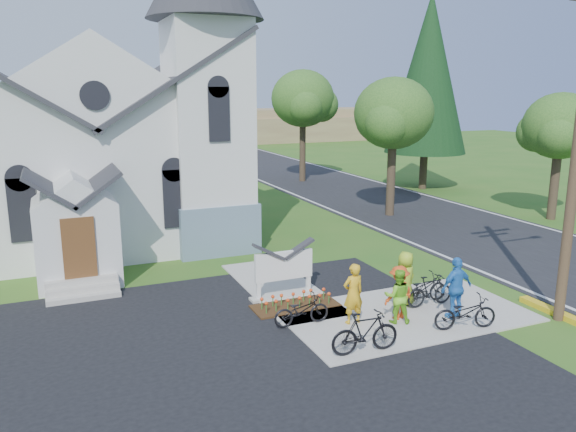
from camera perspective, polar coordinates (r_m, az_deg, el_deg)
name	(u,v)px	position (r m, az deg, el deg)	size (l,w,h in m)	color
ground	(370,330)	(15.73, 8.32, -11.39)	(120.00, 120.00, 0.00)	#2F621C
parking_lot	(111,429)	(12.02, -17.57, -19.97)	(20.00, 16.00, 0.02)	black
road	(383,202)	(33.03, 9.59, 1.37)	(8.00, 90.00, 0.02)	black
sidewalk	(405,314)	(16.88, 11.84, -9.73)	(7.00, 4.00, 0.05)	#A8A398
church	(101,118)	(24.78, -18.42, 9.41)	(12.35, 12.00, 13.00)	white
church_sign	(284,266)	(17.52, -0.44, -5.12)	(2.20, 0.40, 1.70)	#A8A398
flower_bed	(295,306)	(17.07, 0.75, -9.14)	(2.60, 1.10, 0.07)	#39230F
tree_road_near	(394,114)	(29.10, 10.68, 10.14)	(4.00, 4.00, 7.05)	#35271D
tree_road_mid	(303,99)	(39.83, 1.52, 11.80)	(4.40, 4.40, 7.80)	#35271D
tree_road_far	(560,127)	(30.76, 25.93, 8.16)	(3.60, 3.60, 6.30)	#35271D
conifer	(428,74)	(37.75, 14.07, 13.83)	(5.20, 5.20, 12.40)	#35271D
distant_hills	(146,126)	(69.51, -14.25, 8.81)	(61.00, 10.00, 5.60)	#7F6447
cyclist_0	(353,294)	(15.68, 6.64, -7.83)	(0.63, 0.41, 1.72)	gold
bike_0	(301,310)	(15.62, 1.37, -9.55)	(0.56, 1.60, 0.84)	black
cyclist_1	(398,296)	(15.95, 11.08, -7.97)	(0.75, 0.58, 1.54)	#74CA25
bike_1	(365,333)	(14.14, 7.83, -11.65)	(0.50, 1.78, 1.07)	black
cyclist_2	(456,288)	(16.61, 16.73, -7.00)	(1.04, 0.43, 1.78)	blue
bike_2	(465,313)	(16.09, 17.55, -9.34)	(0.61, 1.76, 0.92)	black
cyclist_3	(399,292)	(16.22, 11.20, -7.61)	(1.00, 0.57, 1.54)	#E14B19
bike_3	(430,291)	(17.42, 14.22, -7.37)	(0.45, 1.58, 0.95)	black
cyclist_4	(405,279)	(17.20, 11.83, -6.24)	(0.81, 0.53, 1.66)	#A0C424
bike_4	(422,289)	(17.60, 13.48, -7.19)	(0.60, 1.72, 0.91)	black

